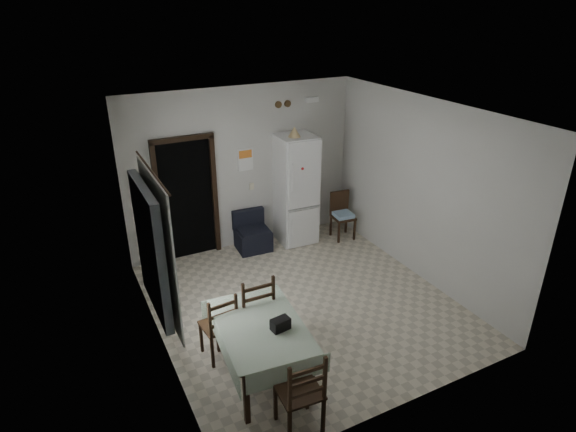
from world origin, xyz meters
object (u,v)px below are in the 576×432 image
(dining_chair_near_head, at_px, (299,390))
(corner_chair, at_px, (343,216))
(navy_seat, at_px, (253,231))
(dining_chair_far_right, at_px, (253,308))
(fridge, at_px, (295,190))
(dining_table, at_px, (261,350))
(dining_chair_far_left, at_px, (218,324))

(dining_chair_near_head, bearing_deg, corner_chair, -125.11)
(navy_seat, relative_size, dining_chair_far_right, 0.65)
(dining_chair_far_right, distance_m, dining_chair_near_head, 1.50)
(fridge, relative_size, navy_seat, 2.85)
(navy_seat, bearing_deg, fridge, 3.89)
(dining_chair_far_right, bearing_deg, dining_table, 76.18)
(fridge, relative_size, dining_table, 1.40)
(dining_chair_far_left, bearing_deg, dining_table, 114.11)
(fridge, distance_m, dining_table, 3.71)
(dining_table, bearing_deg, fridge, 61.50)
(fridge, relative_size, dining_chair_near_head, 1.95)
(dining_chair_far_right, bearing_deg, navy_seat, -112.09)
(dining_chair_near_head, bearing_deg, navy_seat, -102.83)
(dining_table, xyz_separation_m, dining_chair_near_head, (0.03, -0.89, 0.14))
(navy_seat, relative_size, corner_chair, 0.79)
(dining_table, distance_m, dining_chair_far_right, 0.65)
(corner_chair, height_order, dining_chair_far_left, dining_chair_far_left)
(dining_table, bearing_deg, navy_seat, 74.22)
(dining_chair_far_right, bearing_deg, dining_chair_near_head, 86.09)
(dining_chair_far_left, bearing_deg, fridge, -139.48)
(dining_chair_far_left, distance_m, dining_chair_far_right, 0.49)
(corner_chair, bearing_deg, dining_table, -132.34)
(fridge, distance_m, dining_chair_far_left, 3.45)
(corner_chair, relative_size, dining_table, 0.62)
(dining_chair_near_head, bearing_deg, dining_chair_far_right, -91.24)
(dining_chair_far_left, bearing_deg, corner_chair, -152.22)
(fridge, relative_size, dining_chair_far_right, 1.86)
(corner_chair, xyz_separation_m, dining_chair_far_left, (-3.22, -2.08, 0.03))
(navy_seat, height_order, dining_chair_far_right, dining_chair_far_right)
(navy_seat, distance_m, dining_chair_far_left, 2.87)
(fridge, distance_m, dining_chair_near_head, 4.43)
(dining_table, bearing_deg, dining_chair_far_right, 80.91)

